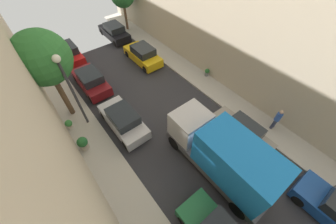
{
  "coord_description": "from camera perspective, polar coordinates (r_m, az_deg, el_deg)",
  "views": [
    {
      "loc": [
        -5.47,
        -3.11,
        11.19
      ],
      "look_at": [
        0.26,
        4.12,
        0.5
      ],
      "focal_mm": 21.03,
      "sensor_mm": 36.0,
      "label": 1
    }
  ],
  "objects": [
    {
      "name": "potted_plant_1",
      "position": [
        17.77,
        11.23,
        11.29
      ],
      "size": [
        0.39,
        0.39,
        0.68
      ],
      "color": "slate",
      "rests_on": "sidewalk_right"
    },
    {
      "name": "lamp_post",
      "position": [
        12.73,
        -26.86,
        7.45
      ],
      "size": [
        0.44,
        0.44,
        5.45
      ],
      "color": "#333338",
      "rests_on": "sidewalk_left"
    },
    {
      "name": "parked_car_right_2",
      "position": [
        19.39,
        -7.29,
        16.13
      ],
      "size": [
        1.78,
        4.2,
        1.57
      ],
      "color": "gold",
      "rests_on": "ground"
    },
    {
      "name": "ground",
      "position": [
        12.84,
        10.87,
        -13.03
      ],
      "size": [
        32.0,
        32.0,
        0.0
      ],
      "primitive_type": "plane",
      "color": "#2D2D33"
    },
    {
      "name": "street_tree_0",
      "position": [
        13.46,
        -32.54,
        12.87
      ],
      "size": [
        3.21,
        3.21,
        6.27
      ],
      "color": "brown",
      "rests_on": "sidewalk_left"
    },
    {
      "name": "pedestrian",
      "position": [
        14.84,
        29.06,
        -1.78
      ],
      "size": [
        0.4,
        0.36,
        1.72
      ],
      "color": "#2D334C",
      "rests_on": "sidewalk_right"
    },
    {
      "name": "parked_car_right_1",
      "position": [
        13.57,
        20.25,
        -5.69
      ],
      "size": [
        1.78,
        4.2,
        1.57
      ],
      "color": "gray",
      "rests_on": "ground"
    },
    {
      "name": "sidewalk_right",
      "position": [
        15.59,
        23.77,
        -1.82
      ],
      "size": [
        2.0,
        44.0,
        0.15
      ],
      "primitive_type": "cube",
      "color": "#B7B2A8",
      "rests_on": "ground"
    },
    {
      "name": "parked_car_left_5",
      "position": [
        21.68,
        -26.93,
        15.0
      ],
      "size": [
        1.78,
        4.2,
        1.57
      ],
      "color": "red",
      "rests_on": "ground"
    },
    {
      "name": "parked_car_left_3",
      "position": [
        13.7,
        -12.82,
        -2.33
      ],
      "size": [
        1.78,
        4.2,
        1.57
      ],
      "color": "silver",
      "rests_on": "ground"
    },
    {
      "name": "parked_car_right_3",
      "position": [
        23.76,
        -15.27,
        21.47
      ],
      "size": [
        1.78,
        4.2,
        1.57
      ],
      "color": "black",
      "rests_on": "ground"
    },
    {
      "name": "sidewalk_left",
      "position": [
        11.56,
        -8.7,
        -26.72
      ],
      "size": [
        2.0,
        44.0,
        0.15
      ],
      "primitive_type": "cube",
      "color": "#B7B2A8",
      "rests_on": "ground"
    },
    {
      "name": "delivery_truck",
      "position": [
        11.1,
        15.7,
        -11.86
      ],
      "size": [
        2.26,
        6.6,
        3.38
      ],
      "color": "#4C4C51",
      "rests_on": "ground"
    },
    {
      "name": "potted_plant_0",
      "position": [
        13.42,
        -23.43,
        -8.3
      ],
      "size": [
        0.64,
        0.64,
        1.01
      ],
      "color": "#B2A899",
      "rests_on": "sidewalk_left"
    },
    {
      "name": "potted_plant_2",
      "position": [
        14.98,
        -26.78,
        -3.15
      ],
      "size": [
        0.48,
        0.48,
        0.72
      ],
      "color": "#B2A899",
      "rests_on": "sidewalk_left"
    },
    {
      "name": "parked_car_left_4",
      "position": [
        17.42,
        -21.43,
        8.45
      ],
      "size": [
        1.78,
        4.2,
        1.57
      ],
      "color": "maroon",
      "rests_on": "ground"
    }
  ]
}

